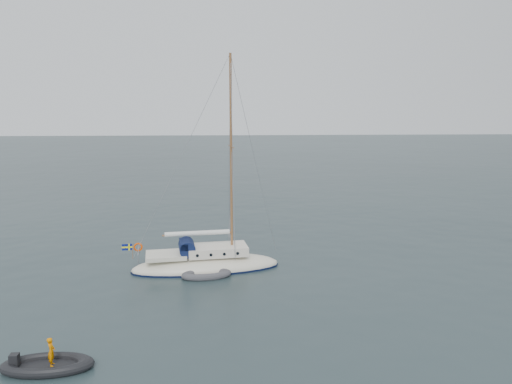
{
  "coord_description": "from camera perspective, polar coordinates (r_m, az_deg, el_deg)",
  "views": [
    {
      "loc": [
        -2.68,
        -28.33,
        9.99
      ],
      "look_at": [
        -0.86,
        0.0,
        5.13
      ],
      "focal_mm": 35.0,
      "sensor_mm": 36.0,
      "label": 1
    }
  ],
  "objects": [
    {
      "name": "rib",
      "position": [
        21.82,
        -22.79,
        -17.72
      ],
      "size": [
        3.56,
        1.62,
        1.32
      ],
      "rotation": [
        0.0,
        0.0,
        0.02
      ],
      "color": "black",
      "rests_on": "ground"
    },
    {
      "name": "sailboat",
      "position": [
        31.3,
        -5.73,
        -6.95
      ],
      "size": [
        9.63,
        2.89,
        13.72
      ],
      "rotation": [
        0.0,
        0.0,
        0.13
      ],
      "color": "beige",
      "rests_on": "ground"
    },
    {
      "name": "ground",
      "position": [
        30.16,
        1.65,
        -9.63
      ],
      "size": [
        300.0,
        300.0,
        0.0
      ],
      "primitive_type": "plane",
      "color": "black",
      "rests_on": "ground"
    },
    {
      "name": "dinghy",
      "position": [
        30.06,
        -5.69,
        -9.37
      ],
      "size": [
        2.99,
        1.35,
        0.43
      ],
      "rotation": [
        0.0,
        0.0,
        0.18
      ],
      "color": "#454449",
      "rests_on": "ground"
    }
  ]
}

